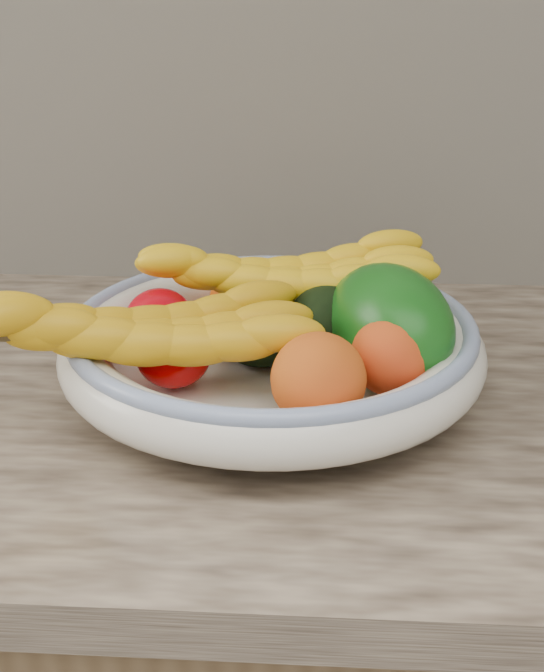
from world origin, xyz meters
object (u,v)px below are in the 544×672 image
at_px(fruit_bowl, 272,347).
at_px(banana_bunch_back, 285,283).
at_px(green_mango, 389,325).
at_px(banana_bunch_front, 143,340).

relative_size(fruit_bowl, banana_bunch_back, 1.30).
relative_size(green_mango, banana_bunch_back, 0.51).
relative_size(fruit_bowl, green_mango, 2.55).
relative_size(green_mango, banana_bunch_front, 0.49).
xyz_separation_m(green_mango, banana_bunch_front, (-0.21, -0.06, 0.01)).
height_order(green_mango, banana_bunch_front, green_mango).
distance_m(green_mango, banana_bunch_front, 0.22).
bearing_deg(banana_bunch_back, green_mango, -42.13).
distance_m(green_mango, banana_bunch_back, 0.12).
distance_m(fruit_bowl, green_mango, 0.11).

